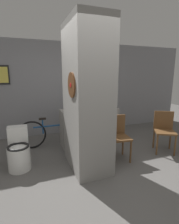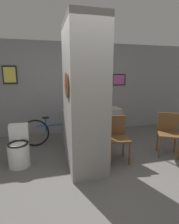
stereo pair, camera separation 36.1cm
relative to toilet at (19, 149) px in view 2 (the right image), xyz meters
The scene contains 10 objects.
ground_plane 1.57m from the toilet, 34.43° to the right, with size 14.00×14.00×0.00m, color #5B5956.
wall_back 2.38m from the toilet, 54.17° to the left, with size 8.00×0.09×2.60m.
pillar_center 1.59m from the toilet, 15.13° to the right, with size 0.67×1.09×2.60m.
counter_shelf 1.77m from the toilet, 22.29° to the left, with size 1.42×0.44×0.89m.
toilet is the anchor object (origin of this frame).
chair_near_pillar 1.92m from the toilet, ahead, with size 0.47×0.47×0.90m.
chair_by_doorway 3.09m from the toilet, ahead, with size 0.57×0.57×0.90m.
bicycle 1.15m from the toilet, 47.10° to the left, with size 1.71×0.42×0.72m.
bottle_tall 1.98m from the toilet, 21.94° to the left, with size 0.09×0.09×0.35m.
bottle_short 2.07m from the toilet, 19.72° to the left, with size 0.09×0.09×0.24m.
Camera 2 is at (-0.74, -2.48, 1.72)m, focal length 28.00 mm.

